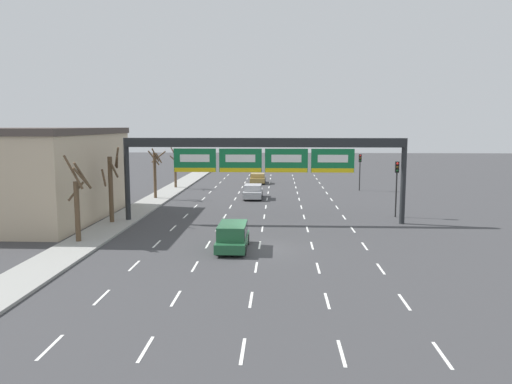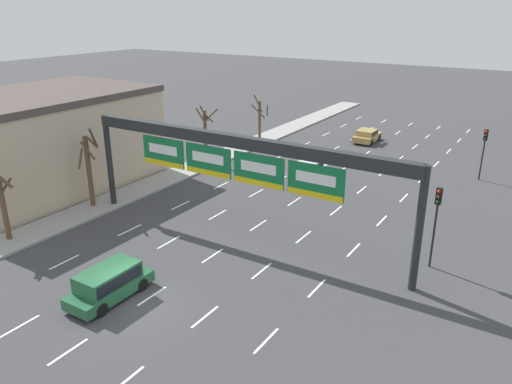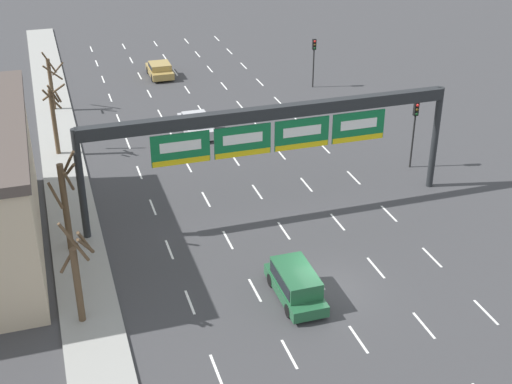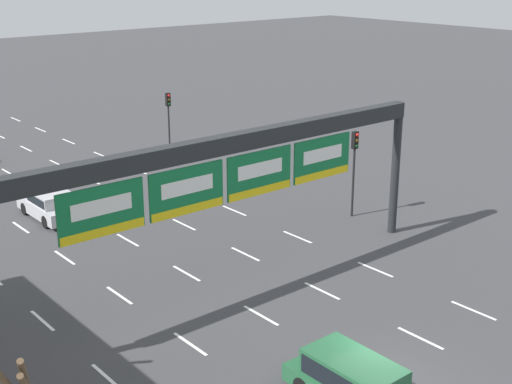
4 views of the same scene
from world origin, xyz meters
TOP-DOWN VIEW (x-y plane):
  - ground_plane at (0.00, 0.00)m, footprint 220.00×220.00m
  - sidewalk_left at (-11.30, 0.00)m, footprint 2.80×110.00m
  - lane_dashes at (0.00, 13.50)m, footprint 13.32×67.00m
  - sign_gantry at (-0.00, 8.45)m, footprint 21.81×0.70m
  - building_near at (-18.41, 9.06)m, footprint 10.84×15.98m
  - car_silver at (-1.47, 21.31)m, footprint 1.91×4.38m
  - car_gold at (-1.56, 35.16)m, footprint 1.96×3.93m
  - suv_green at (-1.61, -0.19)m, footprint 1.83×4.37m
  - traffic_light_near_gantry at (10.61, 28.37)m, footprint 0.30×0.35m
  - traffic_light_mid_block at (10.87, 11.34)m, footprint 0.30×0.35m
  - tree_bare_closest at (-11.60, 0.93)m, footprint 1.68×1.68m
  - tree_bare_second at (-11.16, 29.29)m, footprint 1.67×2.14m
  - tree_bare_third at (-11.44, 20.43)m, footprint 1.66×1.77m
  - tree_bare_furthest at (-11.62, 7.46)m, footprint 1.62×1.61m

SIDE VIEW (x-z plane):
  - ground_plane at x=0.00m, z-range 0.00..0.00m
  - lane_dashes at x=0.00m, z-range 0.00..0.01m
  - sidewalk_left at x=-11.30m, z-range 0.00..0.15m
  - car_gold at x=-1.56m, z-range 0.05..1.38m
  - car_silver at x=-1.47m, z-range 0.05..1.53m
  - suv_green at x=-1.61m, z-range 0.09..1.71m
  - tree_bare_second at x=-11.16m, z-range 0.09..4.94m
  - tree_bare_closest at x=-11.60m, z-range -0.08..5.49m
  - tree_bare_third at x=-11.44m, z-range 0.33..5.46m
  - tree_bare_furthest at x=-11.62m, z-range 0.15..5.92m
  - traffic_light_near_gantry at x=10.61m, z-range 0.93..5.17m
  - traffic_light_mid_block at x=10.87m, z-range 0.99..5.59m
  - building_near at x=-18.41m, z-range 0.01..7.35m
  - sign_gantry at x=0.00m, z-range 2.24..8.81m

